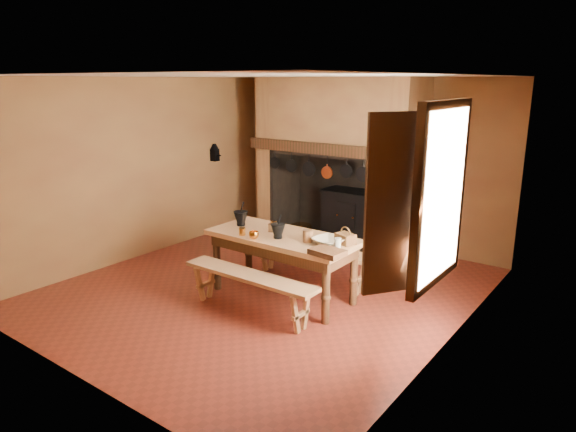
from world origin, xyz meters
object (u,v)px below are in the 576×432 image
object	(u,v)px
work_table	(283,245)
bench_front	(250,284)
iron_range	(354,217)
mixing_bowl	(329,241)
wicker_basket	(345,238)
coffee_grinder	(274,227)

from	to	relation	value
work_table	bench_front	world-z (taller)	work_table
iron_range	mixing_bowl	xyz separation A→B (m)	(1.07, -2.52, 0.40)
bench_front	mixing_bowl	size ratio (longest dim) A/B	5.09
iron_range	wicker_basket	world-z (taller)	iron_range
bench_front	mixing_bowl	bearing A→B (deg)	43.24
iron_range	wicker_basket	distance (m)	2.69
coffee_grinder	wicker_basket	distance (m)	1.02
work_table	wicker_basket	world-z (taller)	wicker_basket
bench_front	wicker_basket	bearing A→B (deg)	44.34
iron_range	coffee_grinder	distance (m)	2.51
work_table	mixing_bowl	xyz separation A→B (m)	(0.69, -0.01, 0.18)
work_table	mixing_bowl	size ratio (longest dim) A/B	5.38
coffee_grinder	mixing_bowl	xyz separation A→B (m)	(0.88, -0.06, -0.02)
work_table	wicker_basket	size ratio (longest dim) A/B	7.33
wicker_basket	iron_range	bearing A→B (deg)	135.02
bench_front	iron_range	bearing A→B (deg)	96.76
bench_front	mixing_bowl	world-z (taller)	mixing_bowl
wicker_basket	bench_front	bearing A→B (deg)	-117.66
mixing_bowl	wicker_basket	size ratio (longest dim) A/B	1.36
iron_range	work_table	size ratio (longest dim) A/B	0.82
work_table	iron_range	bearing A→B (deg)	98.52
work_table	wicker_basket	distance (m)	0.87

